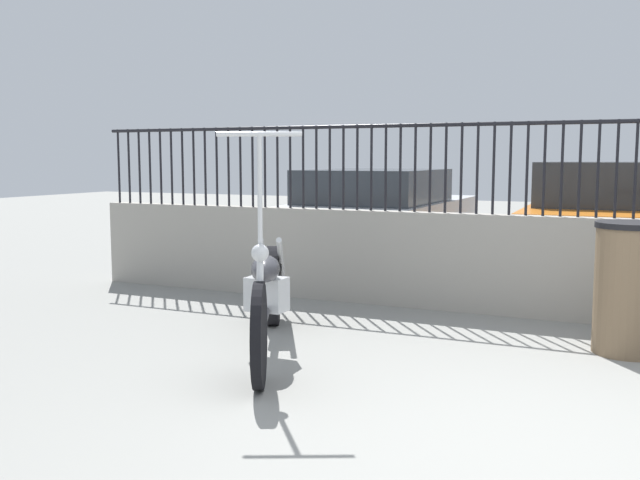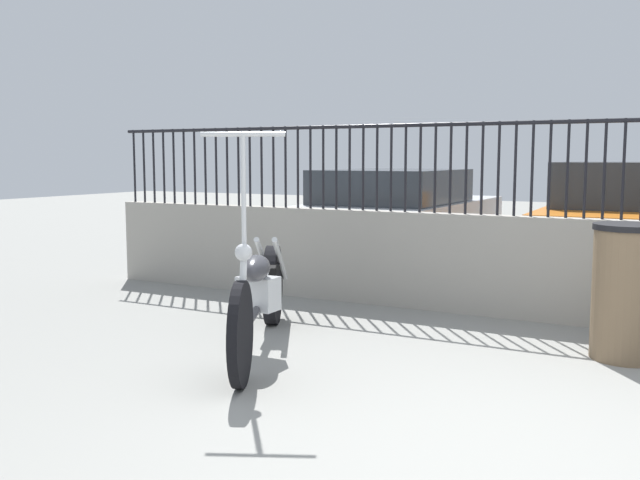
# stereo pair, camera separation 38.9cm
# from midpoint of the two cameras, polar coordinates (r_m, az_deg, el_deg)

# --- Properties ---
(ground_plane) EXTENTS (40.00, 40.00, 0.00)m
(ground_plane) POSITION_cam_midpoint_polar(r_m,az_deg,el_deg) (3.58, 18.33, -16.56)
(ground_plane) COLOR gray
(low_wall) EXTENTS (10.14, 0.18, 0.89)m
(low_wall) POSITION_cam_midpoint_polar(r_m,az_deg,el_deg) (6.35, 23.13, -2.47)
(low_wall) COLOR #9E998E
(low_wall) RESTS_ON ground_plane
(fence_railing) EXTENTS (10.14, 0.04, 0.81)m
(fence_railing) POSITION_cam_midpoint_polar(r_m,az_deg,el_deg) (6.28, 23.52, 6.21)
(fence_railing) COLOR black
(fence_railing) RESTS_ON low_wall
(motorcycle_dark_grey) EXTENTS (1.12, 2.20, 1.55)m
(motorcycle_dark_grey) POSITION_cam_midpoint_polar(r_m,az_deg,el_deg) (5.26, -2.61, -4.13)
(motorcycle_dark_grey) COLOR black
(motorcycle_dark_grey) RESTS_ON ground_plane
(trash_bin) EXTENTS (0.49, 0.49, 0.94)m
(trash_bin) POSITION_cam_midpoint_polar(r_m,az_deg,el_deg) (5.42, 25.31, -3.77)
(trash_bin) COLOR brown
(trash_bin) RESTS_ON ground_plane
(car_silver) EXTENTS (1.78, 4.23, 1.23)m
(car_silver) POSITION_cam_midpoint_polar(r_m,az_deg,el_deg) (9.73, 7.30, 2.09)
(car_silver) COLOR black
(car_silver) RESTS_ON ground_plane
(car_orange) EXTENTS (1.95, 4.21, 1.34)m
(car_orange) POSITION_cam_midpoint_polar(r_m,az_deg,el_deg) (9.31, 24.93, 1.58)
(car_orange) COLOR black
(car_orange) RESTS_ON ground_plane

